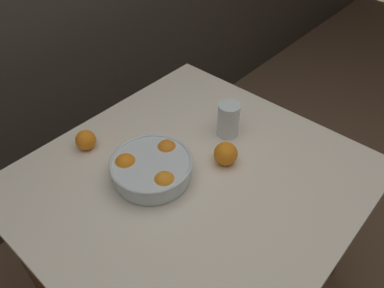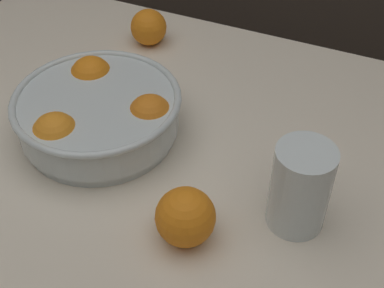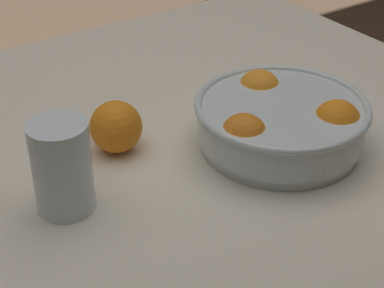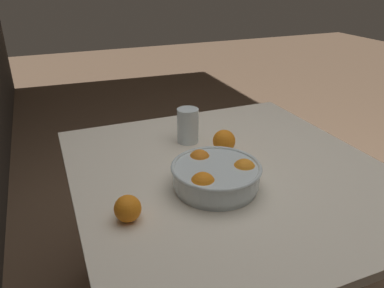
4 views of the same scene
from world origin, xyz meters
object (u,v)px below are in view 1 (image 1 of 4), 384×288
object	(u,v)px
fruit_bowl	(152,168)
orange_loose_front	(226,154)
orange_loose_near_bowl	(86,140)
juice_glass	(228,121)

from	to	relation	value
fruit_bowl	orange_loose_front	bearing A→B (deg)	-32.21
orange_loose_front	orange_loose_near_bowl	bearing A→B (deg)	123.02
juice_glass	fruit_bowl	bearing A→B (deg)	172.23
fruit_bowl	orange_loose_near_bowl	xyz separation A→B (m)	(-0.06, 0.29, -0.01)
orange_loose_front	juice_glass	bearing A→B (deg)	34.85
juice_glass	orange_loose_front	world-z (taller)	juice_glass
orange_loose_near_bowl	orange_loose_front	size ratio (longest dim) A/B	0.88
orange_loose_near_bowl	orange_loose_front	world-z (taller)	orange_loose_front
orange_loose_near_bowl	orange_loose_front	xyz separation A→B (m)	(0.28, -0.43, 0.00)
fruit_bowl	orange_loose_near_bowl	bearing A→B (deg)	101.14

